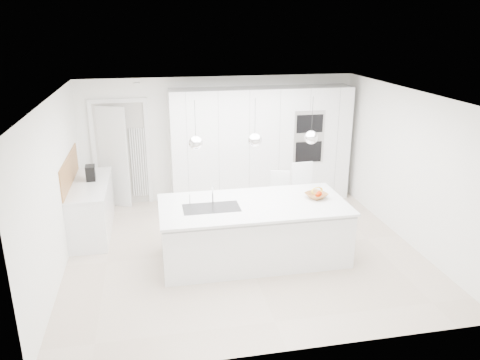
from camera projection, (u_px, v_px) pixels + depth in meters
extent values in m
plane|color=beige|center=(244.00, 250.00, 7.58)|extent=(5.50, 5.50, 0.00)
plane|color=white|center=(219.00, 139.00, 9.50)|extent=(5.50, 0.00, 5.50)
plane|color=white|center=(55.00, 189.00, 6.68)|extent=(0.00, 5.00, 5.00)
plane|color=white|center=(244.00, 95.00, 6.78)|extent=(5.50, 5.50, 0.00)
cube|color=white|center=(261.00, 145.00, 9.40)|extent=(3.60, 0.60, 2.30)
cube|color=white|center=(109.00, 157.00, 9.11)|extent=(0.76, 0.38, 2.00)
cube|color=white|center=(92.00, 209.00, 8.11)|extent=(0.60, 1.80, 0.86)
cube|color=white|center=(89.00, 184.00, 7.97)|extent=(0.62, 1.82, 0.04)
cube|color=#AB723B|center=(70.00, 170.00, 7.83)|extent=(0.02, 1.80, 0.50)
cube|color=white|center=(254.00, 233.00, 7.18)|extent=(2.80, 1.20, 0.86)
cube|color=white|center=(253.00, 205.00, 7.09)|extent=(2.84, 1.40, 0.04)
cylinder|color=white|center=(213.00, 194.00, 7.06)|extent=(0.02, 0.02, 0.30)
sphere|color=white|center=(196.00, 143.00, 6.56)|extent=(0.20, 0.20, 0.20)
sphere|color=white|center=(255.00, 140.00, 6.71)|extent=(0.20, 0.20, 0.20)
sphere|color=white|center=(311.00, 137.00, 6.86)|extent=(0.20, 0.20, 0.20)
imported|color=#AB723B|center=(316.00, 196.00, 7.29)|extent=(0.43, 0.43, 0.08)
cube|color=black|center=(90.00, 173.00, 8.09)|extent=(0.17, 0.25, 0.26)
sphere|color=#B82400|center=(319.00, 194.00, 7.27)|extent=(0.09, 0.09, 0.09)
sphere|color=#B82400|center=(318.00, 195.00, 7.23)|extent=(0.07, 0.07, 0.07)
torus|color=gold|center=(317.00, 191.00, 7.26)|extent=(0.25, 0.18, 0.22)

